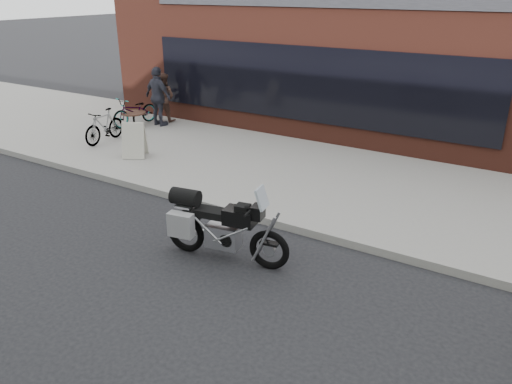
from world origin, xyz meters
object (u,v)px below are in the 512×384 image
object	(u,v)px
bicycle_rear	(104,126)
cafe_patron_left	(164,97)
bicycle_front	(135,111)
cafe_patron_right	(158,97)
motorcycle	(217,226)
sandwich_sign	(134,140)
cafe_table	(133,113)

from	to	relation	value
bicycle_rear	cafe_patron_left	size ratio (longest dim) A/B	0.99
bicycle_rear	bicycle_front	bearing A→B (deg)	102.20
cafe_patron_right	cafe_patron_left	bearing A→B (deg)	-56.21
motorcycle	cafe_patron_left	bearing A→B (deg)	127.45
sandwich_sign	cafe_patron_right	world-z (taller)	cafe_patron_right
sandwich_sign	bicycle_front	bearing A→B (deg)	104.36
bicycle_front	cafe_table	xyz separation A→B (m)	(0.05, -0.13, -0.04)
cafe_patron_right	bicycle_front	bearing A→B (deg)	35.77
bicycle_front	cafe_patron_left	xyz separation A→B (m)	(0.43, 0.86, 0.32)
motorcycle	bicycle_front	size ratio (longest dim) A/B	1.30
cafe_patron_left	cafe_patron_right	bearing A→B (deg)	104.67
cafe_patron_left	cafe_patron_right	world-z (taller)	cafe_patron_right
bicycle_front	cafe_patron_left	distance (m)	1.01
bicycle_front	bicycle_rear	xyz separation A→B (m)	(0.58, -1.78, 0.01)
motorcycle	cafe_table	size ratio (longest dim) A/B	2.85
cafe_table	cafe_patron_right	world-z (taller)	cafe_patron_right
sandwich_sign	cafe_patron_left	xyz separation A→B (m)	(-1.78, 3.15, 0.31)
bicycle_front	cafe_table	distance (m)	0.15
bicycle_rear	cafe_patron_left	world-z (taller)	cafe_patron_left
bicycle_front	bicycle_rear	world-z (taller)	bicycle_rear
bicycle_rear	cafe_table	distance (m)	1.73
sandwich_sign	cafe_patron_left	bearing A→B (deg)	89.85
bicycle_rear	sandwich_sign	size ratio (longest dim) A/B	1.68
bicycle_front	cafe_patron_left	size ratio (longest dim) A/B	1.09
motorcycle	cafe_table	distance (m)	8.41
cafe_patron_right	motorcycle	bearing A→B (deg)	146.31
bicycle_rear	cafe_patron_left	bearing A→B (deg)	87.52
motorcycle	cafe_patron_left	distance (m)	8.76
cafe_table	bicycle_rear	bearing A→B (deg)	-72.21
cafe_table	cafe_patron_right	xyz separation A→B (m)	(0.62, 0.49, 0.50)
bicycle_rear	cafe_patron_right	bearing A→B (deg)	81.69
motorcycle	cafe_patron_right	world-z (taller)	cafe_patron_right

